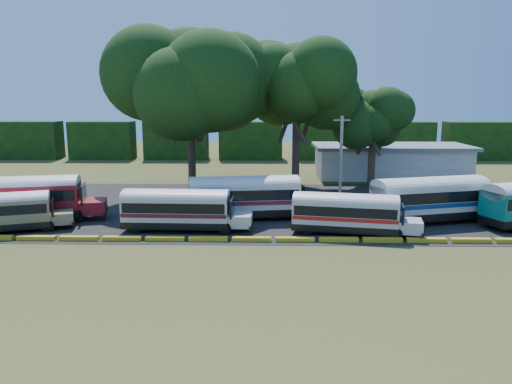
{
  "coord_description": "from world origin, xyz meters",
  "views": [
    {
      "loc": [
        2.49,
        -32.17,
        9.77
      ],
      "look_at": [
        1.7,
        6.0,
        2.52
      ],
      "focal_mm": 35.0,
      "sensor_mm": 36.0,
      "label": 1
    }
  ],
  "objects_px": {
    "bus_cream_west": "(179,207)",
    "tree_west": "(190,79)",
    "bus_white_red": "(348,211)",
    "bus_red": "(22,196)"
  },
  "relations": [
    {
      "from": "bus_cream_west",
      "to": "tree_west",
      "type": "height_order",
      "value": "tree_west"
    },
    {
      "from": "bus_red",
      "to": "bus_white_red",
      "type": "height_order",
      "value": "bus_red"
    },
    {
      "from": "bus_red",
      "to": "bus_white_red",
      "type": "distance_m",
      "value": 25.37
    },
    {
      "from": "bus_red",
      "to": "bus_cream_west",
      "type": "height_order",
      "value": "bus_red"
    },
    {
      "from": "bus_red",
      "to": "bus_white_red",
      "type": "relative_size",
      "value": 1.23
    },
    {
      "from": "bus_cream_west",
      "to": "tree_west",
      "type": "bearing_deg",
      "value": 96.67
    },
    {
      "from": "bus_cream_west",
      "to": "bus_white_red",
      "type": "relative_size",
      "value": 1.02
    },
    {
      "from": "bus_white_red",
      "to": "tree_west",
      "type": "bearing_deg",
      "value": 141.28
    },
    {
      "from": "bus_cream_west",
      "to": "bus_white_red",
      "type": "xyz_separation_m",
      "value": [
        12.34,
        -0.72,
        -0.07
      ]
    },
    {
      "from": "bus_cream_west",
      "to": "tree_west",
      "type": "relative_size",
      "value": 0.58
    }
  ]
}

